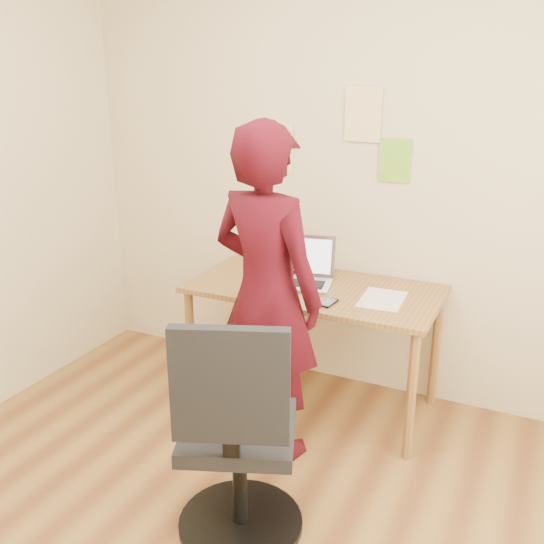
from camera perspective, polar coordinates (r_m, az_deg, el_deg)
The scene contains 10 objects.
room at distance 2.04m, azimuth -8.26°, elevation 2.40°, with size 3.58×3.58×2.78m.
desk at distance 3.46m, azimuth 3.96°, elevation -2.73°, with size 1.40×0.70×0.74m.
laptop at distance 3.47m, azimuth 2.82°, elevation -0.16°, with size 0.40×0.37×0.25m.
paper_sheet at distance 3.29m, azimuth 10.34°, elevation -2.51°, with size 0.22×0.32×0.00m, color white.
phone at distance 3.19m, azimuth 5.30°, elevation -2.89°, with size 0.08×0.13×0.01m.
wall_note_left at distance 3.74m, azimuth 0.49°, elevation 11.74°, with size 0.21×0.00×0.30m, color #FDDB97.
wall_note_mid at distance 3.53m, azimuth 8.57°, elevation 14.45°, with size 0.21×0.00×0.30m, color #FDDB97.
wall_note_right at distance 3.50m, azimuth 11.50°, elevation 10.25°, with size 0.18×0.00×0.24m, color #7CCA2D.
office_chair at distance 2.57m, azimuth -3.32°, elevation -16.19°, with size 0.60×0.61×1.05m.
person at distance 2.99m, azimuth -0.53°, elevation -2.12°, with size 0.62×0.41×1.70m, color #3D0811.
Camera 1 is at (1.10, -1.62, 1.92)m, focal length 40.00 mm.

